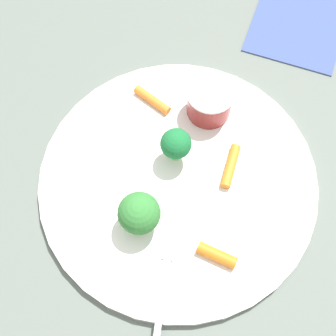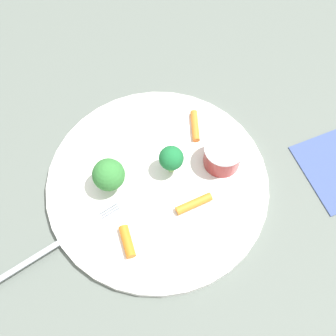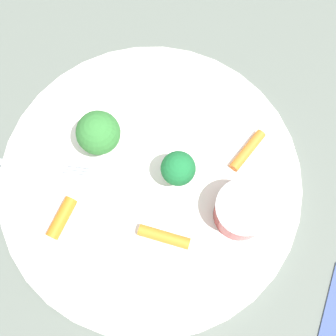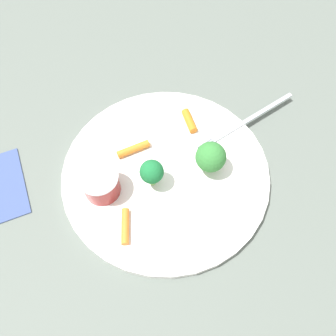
{
  "view_description": "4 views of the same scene",
  "coord_description": "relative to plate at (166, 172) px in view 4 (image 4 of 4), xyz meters",
  "views": [
    {
      "loc": [
        0.17,
        0.12,
        0.5
      ],
      "look_at": [
        0.0,
        -0.01,
        0.03
      ],
      "focal_mm": 52.62,
      "sensor_mm": 36.0,
      "label": 1
    },
    {
      "loc": [
        -0.0,
        0.26,
        0.57
      ],
      "look_at": [
        -0.02,
        -0.02,
        0.02
      ],
      "focal_mm": 48.18,
      "sensor_mm": 36.0,
      "label": 2
    },
    {
      "loc": [
        -0.1,
        0.09,
        0.49
      ],
      "look_at": [
        -0.01,
        -0.02,
        0.03
      ],
      "focal_mm": 52.95,
      "sensor_mm": 36.0,
      "label": 3
    },
    {
      "loc": [
        -0.01,
        -0.23,
        0.43
      ],
      "look_at": [
        0.0,
        -0.0,
        0.02
      ],
      "focal_mm": 34.83,
      "sensor_mm": 36.0,
      "label": 4
    }
  ],
  "objects": [
    {
      "name": "sauce_cup",
      "position": [
        -0.09,
        -0.03,
        0.03
      ],
      "size": [
        0.05,
        0.05,
        0.04
      ],
      "color": "maroon",
      "rests_on": "plate"
    },
    {
      "name": "fork",
      "position": [
        0.13,
        0.08,
        0.01
      ],
      "size": [
        0.17,
        0.11,
        0.0
      ],
      "color": "#ABB1BC",
      "rests_on": "plate"
    },
    {
      "name": "ground_plane",
      "position": [
        0.0,
        0.0,
        -0.01
      ],
      "size": [
        2.4,
        2.4,
        0.0
      ],
      "primitive_type": "plane",
      "color": "#59635B"
    },
    {
      "name": "carrot_stick_1",
      "position": [
        -0.05,
        0.04,
        0.01
      ],
      "size": [
        0.05,
        0.03,
        0.01
      ],
      "primitive_type": "cylinder",
      "rotation": [
        1.57,
        0.0,
        5.1
      ],
      "color": "orange",
      "rests_on": "plate"
    },
    {
      "name": "carrot_stick_2",
      "position": [
        0.04,
        0.08,
        0.01
      ],
      "size": [
        0.02,
        0.04,
        0.01
      ],
      "primitive_type": "cylinder",
      "rotation": [
        1.57,
        0.0,
        3.38
      ],
      "color": "orange",
      "rests_on": "plate"
    },
    {
      "name": "plate",
      "position": [
        0.0,
        0.0,
        0.0
      ],
      "size": [
        0.3,
        0.3,
        0.01
      ],
      "primitive_type": "cylinder",
      "color": "white",
      "rests_on": "ground_plane"
    },
    {
      "name": "carrot_stick_0",
      "position": [
        -0.06,
        -0.08,
        0.01
      ],
      "size": [
        0.01,
        0.05,
        0.01
      ],
      "primitive_type": "cylinder",
      "rotation": [
        1.57,
        0.0,
        3.14
      ],
      "color": "orange",
      "rests_on": "plate"
    },
    {
      "name": "broccoli_floret_1",
      "position": [
        -0.02,
        -0.02,
        0.04
      ],
      "size": [
        0.03,
        0.03,
        0.05
      ],
      "color": "#8EC669",
      "rests_on": "plate"
    },
    {
      "name": "broccoli_floret_0",
      "position": [
        0.06,
        0.0,
        0.04
      ],
      "size": [
        0.04,
        0.04,
        0.05
      ],
      "color": "#8DC56D",
      "rests_on": "plate"
    }
  ]
}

